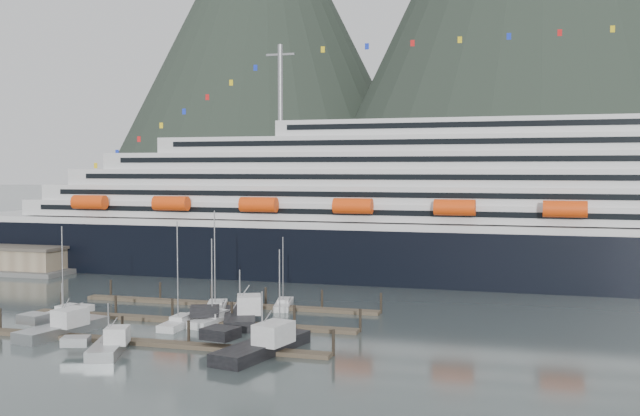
{
  "coord_description": "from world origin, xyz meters",
  "views": [
    {
      "loc": [
        41.35,
        -89.32,
        21.12
      ],
      "look_at": [
        8.23,
        22.0,
        15.03
      ],
      "focal_mm": 42.0,
      "sensor_mm": 36.0,
      "label": 1
    }
  ],
  "objects_px": {
    "sailboat_c": "(216,320)",
    "sailboat_g": "(284,305)",
    "sailboat_d": "(216,309)",
    "trawler_a": "(62,327)",
    "sailboat_h": "(280,338)",
    "trawler_e": "(239,316)",
    "cruise_ship": "(479,217)",
    "trawler_b": "(108,346)",
    "sailboat_b": "(181,323)",
    "trawler_c": "(261,345)",
    "sailboat_a": "(67,313)"
  },
  "relations": [
    {
      "from": "cruise_ship",
      "to": "sailboat_b",
      "type": "distance_m",
      "value": 65.5
    },
    {
      "from": "cruise_ship",
      "to": "trawler_a",
      "type": "height_order",
      "value": "cruise_ship"
    },
    {
      "from": "trawler_a",
      "to": "sailboat_d",
      "type": "bearing_deg",
      "value": -23.06
    },
    {
      "from": "sailboat_c",
      "to": "cruise_ship",
      "type": "bearing_deg",
      "value": -22.59
    },
    {
      "from": "cruise_ship",
      "to": "sailboat_g",
      "type": "distance_m",
      "value": 47.12
    },
    {
      "from": "trawler_a",
      "to": "trawler_c",
      "type": "xyz_separation_m",
      "value": [
        27.98,
        -2.08,
        0.06
      ]
    },
    {
      "from": "sailboat_a",
      "to": "sailboat_d",
      "type": "height_order",
      "value": "sailboat_d"
    },
    {
      "from": "cruise_ship",
      "to": "sailboat_d",
      "type": "bearing_deg",
      "value": -128.31
    },
    {
      "from": "sailboat_c",
      "to": "sailboat_g",
      "type": "height_order",
      "value": "sailboat_c"
    },
    {
      "from": "cruise_ship",
      "to": "sailboat_c",
      "type": "distance_m",
      "value": 61.01
    },
    {
      "from": "sailboat_d",
      "to": "sailboat_g",
      "type": "relative_size",
      "value": 1.39
    },
    {
      "from": "trawler_a",
      "to": "trawler_e",
      "type": "height_order",
      "value": "trawler_e"
    },
    {
      "from": "sailboat_h",
      "to": "sailboat_g",
      "type": "bearing_deg",
      "value": -2.34
    },
    {
      "from": "cruise_ship",
      "to": "sailboat_h",
      "type": "distance_m",
      "value": 62.83
    },
    {
      "from": "sailboat_a",
      "to": "trawler_c",
      "type": "distance_m",
      "value": 37.13
    },
    {
      "from": "cruise_ship",
      "to": "sailboat_b",
      "type": "xyz_separation_m",
      "value": [
        -34.95,
        -54.17,
        -11.61
      ]
    },
    {
      "from": "trawler_b",
      "to": "trawler_e",
      "type": "bearing_deg",
      "value": -42.26
    },
    {
      "from": "sailboat_c",
      "to": "trawler_e",
      "type": "relative_size",
      "value": 0.93
    },
    {
      "from": "sailboat_b",
      "to": "trawler_c",
      "type": "height_order",
      "value": "sailboat_b"
    },
    {
      "from": "sailboat_g",
      "to": "sailboat_b",
      "type": "bearing_deg",
      "value": 139.29
    },
    {
      "from": "sailboat_h",
      "to": "trawler_e",
      "type": "height_order",
      "value": "sailboat_h"
    },
    {
      "from": "cruise_ship",
      "to": "sailboat_g",
      "type": "height_order",
      "value": "cruise_ship"
    },
    {
      "from": "sailboat_d",
      "to": "sailboat_g",
      "type": "xyz_separation_m",
      "value": [
        8.34,
        6.51,
        -0.05
      ]
    },
    {
      "from": "sailboat_a",
      "to": "trawler_c",
      "type": "bearing_deg",
      "value": -105.57
    },
    {
      "from": "sailboat_d",
      "to": "trawler_a",
      "type": "distance_m",
      "value": 23.06
    },
    {
      "from": "trawler_e",
      "to": "sailboat_d",
      "type": "bearing_deg",
      "value": 22.11
    },
    {
      "from": "sailboat_a",
      "to": "sailboat_h",
      "type": "xyz_separation_m",
      "value": [
        34.71,
        -6.33,
        -0.01
      ]
    },
    {
      "from": "sailboat_c",
      "to": "sailboat_g",
      "type": "relative_size",
      "value": 1.09
    },
    {
      "from": "sailboat_c",
      "to": "trawler_b",
      "type": "height_order",
      "value": "sailboat_c"
    },
    {
      "from": "trawler_c",
      "to": "trawler_e",
      "type": "bearing_deg",
      "value": 43.26
    },
    {
      "from": "trawler_c",
      "to": "sailboat_a",
      "type": "bearing_deg",
      "value": 81.74
    },
    {
      "from": "sailboat_b",
      "to": "trawler_a",
      "type": "relative_size",
      "value": 1.07
    },
    {
      "from": "sailboat_b",
      "to": "trawler_b",
      "type": "height_order",
      "value": "sailboat_b"
    },
    {
      "from": "sailboat_c",
      "to": "sailboat_g",
      "type": "bearing_deg",
      "value": -10.83
    },
    {
      "from": "sailboat_h",
      "to": "trawler_a",
      "type": "bearing_deg",
      "value": 78.75
    },
    {
      "from": "cruise_ship",
      "to": "sailboat_d",
      "type": "relative_size",
      "value": 13.52
    },
    {
      "from": "trawler_a",
      "to": "trawler_e",
      "type": "bearing_deg",
      "value": -46.43
    },
    {
      "from": "sailboat_c",
      "to": "sailboat_h",
      "type": "distance_m",
      "value": 14.07
    },
    {
      "from": "trawler_b",
      "to": "sailboat_a",
      "type": "bearing_deg",
      "value": 25.49
    },
    {
      "from": "trawler_a",
      "to": "trawler_e",
      "type": "xyz_separation_m",
      "value": [
        19.08,
        12.64,
        0.08
      ]
    },
    {
      "from": "sailboat_b",
      "to": "sailboat_c",
      "type": "height_order",
      "value": "sailboat_b"
    },
    {
      "from": "sailboat_c",
      "to": "trawler_a",
      "type": "xyz_separation_m",
      "value": [
        -16.0,
        -12.03,
        0.5
      ]
    },
    {
      "from": "sailboat_d",
      "to": "trawler_a",
      "type": "xyz_separation_m",
      "value": [
        -12.59,
        -19.32,
        0.48
      ]
    },
    {
      "from": "sailboat_d",
      "to": "cruise_ship",
      "type": "bearing_deg",
      "value": -58.17
    },
    {
      "from": "sailboat_h",
      "to": "trawler_b",
      "type": "height_order",
      "value": "sailboat_h"
    },
    {
      "from": "sailboat_b",
      "to": "trawler_b",
      "type": "xyz_separation_m",
      "value": [
        -1.25,
        -15.81,
        0.41
      ]
    },
    {
      "from": "sailboat_g",
      "to": "trawler_e",
      "type": "xyz_separation_m",
      "value": [
        -1.85,
        -13.18,
        0.61
      ]
    },
    {
      "from": "sailboat_g",
      "to": "trawler_c",
      "type": "bearing_deg",
      "value": -179.32
    },
    {
      "from": "trawler_c",
      "to": "trawler_e",
      "type": "relative_size",
      "value": 1.21
    },
    {
      "from": "sailboat_a",
      "to": "trawler_b",
      "type": "height_order",
      "value": "sailboat_a"
    }
  ]
}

